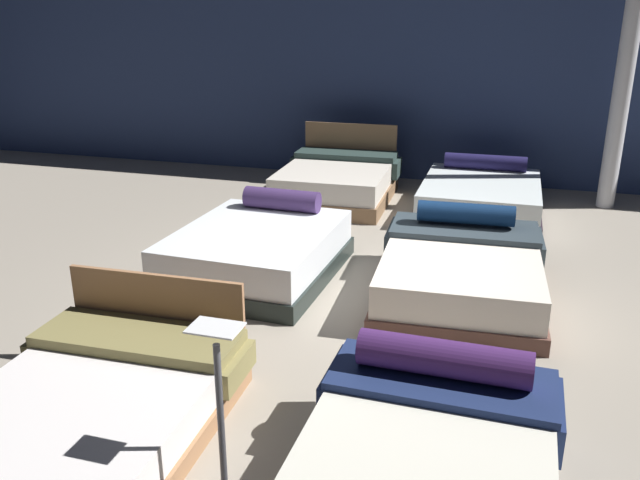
# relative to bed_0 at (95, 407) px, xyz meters

# --- Properties ---
(ground_plane) EXTENTS (18.00, 18.00, 0.02)m
(ground_plane) POSITION_rel_bed_0_xyz_m (1.11, 2.70, -0.22)
(ground_plane) COLOR gray
(showroom_back_wall) EXTENTS (18.00, 0.06, 3.50)m
(showroom_back_wall) POSITION_rel_bed_0_xyz_m (1.11, 7.67, 1.54)
(showroom_back_wall) COLOR navy
(showroom_back_wall) RESTS_ON ground_plane
(bed_0) EXTENTS (1.68, 2.06, 0.81)m
(bed_0) POSITION_rel_bed_0_xyz_m (0.00, 0.00, 0.00)
(bed_0) COLOR #9A6B47
(bed_0) RESTS_ON ground_plane
(bed_1) EXTENTS (1.50, 2.08, 0.77)m
(bed_1) POSITION_rel_bed_0_xyz_m (2.23, -0.11, 0.06)
(bed_1) COLOR #575A60
(bed_1) RESTS_ON ground_plane
(bed_2) EXTENTS (1.68, 2.09, 0.78)m
(bed_2) POSITION_rel_bed_0_xyz_m (0.01, 2.95, 0.07)
(bed_2) COLOR black
(bed_2) RESTS_ON ground_plane
(bed_3) EXTENTS (1.70, 2.19, 0.79)m
(bed_3) POSITION_rel_bed_0_xyz_m (2.16, 3.01, 0.06)
(bed_3) COLOR brown
(bed_3) RESTS_ON ground_plane
(bed_4) EXTENTS (1.72, 2.06, 1.01)m
(bed_4) POSITION_rel_bed_0_xyz_m (0.06, 6.02, 0.07)
(bed_4) COLOR brown
(bed_4) RESTS_ON ground_plane
(bed_5) EXTENTS (1.65, 2.08, 0.68)m
(bed_5) POSITION_rel_bed_0_xyz_m (2.18, 5.98, 0.03)
(bed_5) COLOR black
(bed_5) RESTS_ON ground_plane
(price_sign) EXTENTS (0.28, 0.24, 1.14)m
(price_sign) POSITION_rel_bed_0_xyz_m (1.11, -0.35, 0.24)
(price_sign) COLOR #3F3F44
(price_sign) RESTS_ON ground_plane
(support_pillar) EXTENTS (0.25, 0.25, 3.50)m
(support_pillar) POSITION_rel_bed_0_xyz_m (3.93, 6.82, 1.54)
(support_pillar) COLOR silver
(support_pillar) RESTS_ON ground_plane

